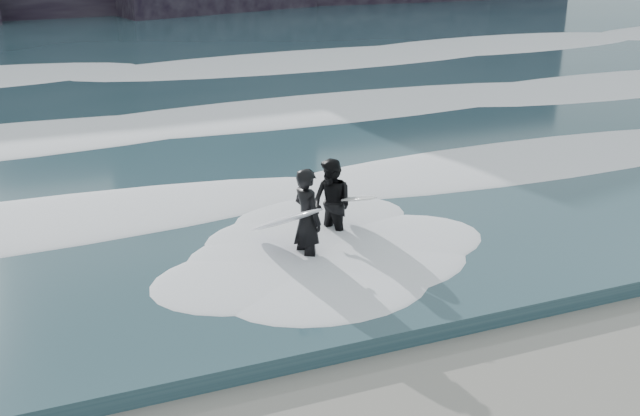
% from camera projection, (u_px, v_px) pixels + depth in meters
% --- Properties ---
extents(sea, '(90.00, 52.00, 0.30)m').
position_uv_depth(sea, '(88.00, 58.00, 33.92)').
color(sea, '#27434D').
rests_on(sea, ground).
extents(foam_near, '(60.00, 3.20, 0.20)m').
position_uv_depth(foam_near, '(214.00, 206.00, 16.53)').
color(foam_near, white).
rests_on(foam_near, sea).
extents(foam_mid, '(60.00, 4.00, 0.24)m').
position_uv_depth(foam_mid, '(148.00, 125.00, 22.58)').
color(foam_mid, white).
rests_on(foam_mid, sea).
extents(foam_far, '(60.00, 4.80, 0.30)m').
position_uv_depth(foam_far, '(101.00, 68.00, 30.35)').
color(foam_far, white).
rests_on(foam_far, sea).
extents(surfer_left, '(1.26, 2.18, 1.92)m').
position_uv_depth(surfer_left, '(303.00, 220.00, 14.23)').
color(surfer_left, black).
rests_on(surfer_left, ground).
extents(surfer_right, '(1.16, 1.87, 1.77)m').
position_uv_depth(surfer_right, '(334.00, 204.00, 15.21)').
color(surfer_right, black).
rests_on(surfer_right, ground).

